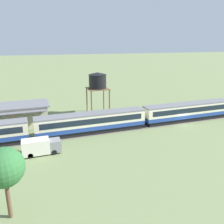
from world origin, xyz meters
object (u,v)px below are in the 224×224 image
object	(u,v)px
parked_car_orange	(4,155)
delivery_truck_grey	(41,146)
water_tower	(98,81)
station_building	(15,115)
passenger_train	(144,116)
yard_tree_0	(4,168)

from	to	relation	value
parked_car_orange	delivery_truck_grey	bearing A→B (deg)	-1.97
water_tower	station_building	bearing A→B (deg)	-176.20
passenger_train	station_building	xyz separation A→B (m)	(-24.89, 9.59, 0.04)
station_building	delivery_truck_grey	distance (m)	16.24
delivery_truck_grey	passenger_train	bearing A→B (deg)	16.31
water_tower	delivery_truck_grey	xyz separation A→B (m)	(-14.29, -16.94, -6.69)
water_tower	parked_car_orange	size ratio (longest dim) A/B	2.37
yard_tree_0	passenger_train	bearing A→B (deg)	38.05
passenger_train	parked_car_orange	size ratio (longest dim) A/B	20.50
passenger_train	station_building	world-z (taller)	station_building
passenger_train	delivery_truck_grey	distance (m)	21.87
passenger_train	delivery_truck_grey	bearing A→B (deg)	-163.69
station_building	delivery_truck_grey	size ratio (longest dim) A/B	2.34
yard_tree_0	parked_car_orange	bearing A→B (deg)	96.37
station_building	parked_car_orange	size ratio (longest dim) A/B	3.20
station_building	passenger_train	bearing A→B (deg)	-21.08
water_tower	yard_tree_0	world-z (taller)	water_tower
station_building	delivery_truck_grey	bearing A→B (deg)	-76.02
passenger_train	water_tower	distance (m)	13.97
water_tower	delivery_truck_grey	distance (m)	23.15
delivery_truck_grey	yard_tree_0	distance (m)	14.45
delivery_truck_grey	water_tower	bearing A→B (deg)	49.84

